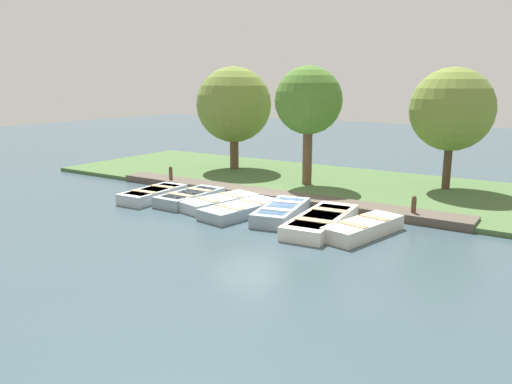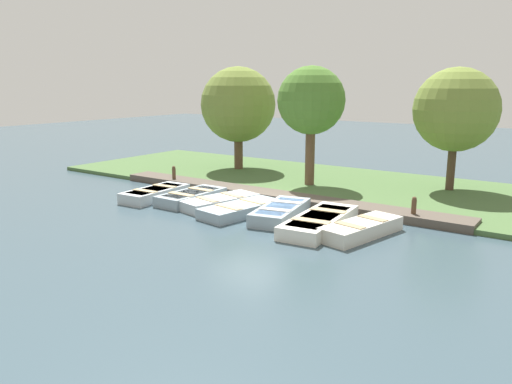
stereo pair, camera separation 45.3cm
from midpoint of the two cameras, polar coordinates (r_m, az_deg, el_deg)
name	(u,v)px [view 2 (the right image)]	position (r m, az deg, el deg)	size (l,w,h in m)	color
ground_plane	(249,207)	(17.63, -0.07, -1.73)	(80.00, 80.00, 0.00)	#384C56
shore_bank	(316,182)	(21.81, 7.46, 1.11)	(8.00, 24.00, 0.16)	#476638
dock_walkway	(272,196)	(18.81, 2.52, -0.42)	(1.09, 14.53, 0.27)	#51473D
rowboat_0	(155,193)	(19.15, -10.78, -0.17)	(2.81, 1.27, 0.43)	#B2BCC1
rowboat_1	(191,197)	(18.44, -6.70, -0.54)	(2.74, 1.20, 0.41)	#8C9EA8
rowboat_2	(220,202)	(17.61, -3.43, -1.13)	(3.01, 1.75, 0.39)	#B2BCC1
rowboat_3	(241,209)	(16.58, -0.93, -1.97)	(3.11, 1.65, 0.38)	#8C9EA8
rowboat_4	(281,212)	(16.14, 3.64, -2.28)	(3.09, 1.71, 0.44)	#8C9EA8
rowboat_5	(320,222)	(15.17, 8.13, -3.38)	(3.66, 1.58, 0.43)	silver
rowboat_6	(361,229)	(14.64, 12.81, -4.10)	(2.98, 1.57, 0.44)	beige
mooring_post_near	(174,175)	(21.65, -8.77, 1.89)	(0.16, 0.16, 0.83)	brown
mooring_post_far	(414,209)	(16.47, 18.33, -1.89)	(0.16, 0.16, 0.83)	brown
park_tree_far_left	(238,105)	(24.32, -1.51, 9.91)	(3.60, 3.60, 5.08)	brown
park_tree_left	(311,101)	(20.49, 6.97, 10.24)	(2.74, 2.74, 4.98)	brown
park_tree_center	(456,110)	(20.87, 22.47, 8.65)	(3.21, 3.21, 4.90)	#4C3828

